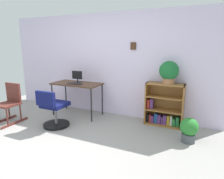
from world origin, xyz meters
TOP-DOWN VIEW (x-y plane):
  - ground_plane at (0.00, 0.00)m, footprint 6.24×6.24m
  - wall_back at (0.00, 2.15)m, footprint 5.20×0.12m
  - desk at (-0.47, 1.69)m, footprint 1.12×0.57m
  - monitor at (-0.49, 1.75)m, footprint 0.26×0.17m
  - keyboard at (-0.43, 1.57)m, footprint 0.33×0.15m
  - office_chair at (-0.49, 0.89)m, footprint 0.52×0.55m
  - rocking_chair at (-1.51, 0.73)m, footprint 0.42×0.64m
  - bookshelf_low at (1.46, 1.95)m, footprint 0.75×0.30m
  - potted_plant_on_shelf at (1.53, 1.90)m, footprint 0.37×0.37m
  - potted_plant_floor at (2.00, 1.35)m, footprint 0.30×0.30m

SIDE VIEW (x-z plane):
  - ground_plane at x=0.00m, z-range 0.00..0.00m
  - potted_plant_floor at x=2.00m, z-range 0.02..0.44m
  - office_chair at x=-0.49m, z-range -0.05..0.72m
  - bookshelf_low at x=1.46m, z-range -0.06..0.81m
  - rocking_chair at x=-1.51m, z-range 0.01..0.83m
  - desk at x=-0.47m, z-range 0.32..1.08m
  - keyboard at x=-0.43m, z-range 0.76..0.78m
  - monitor at x=-0.49m, z-range 0.76..1.03m
  - potted_plant_on_shelf at x=1.53m, z-range 0.88..1.33m
  - wall_back at x=0.00m, z-range 0.00..2.31m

